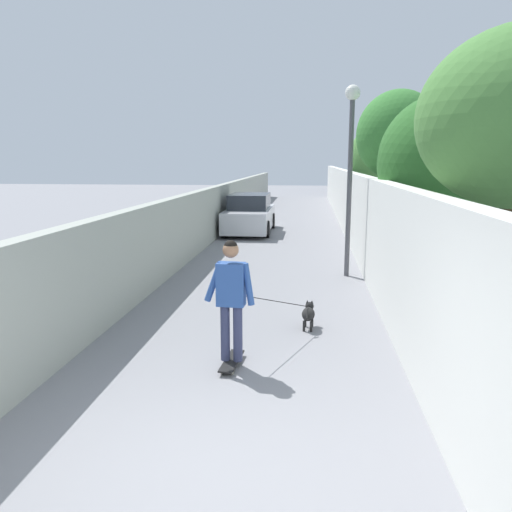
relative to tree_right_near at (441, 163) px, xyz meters
name	(u,v)px	position (x,y,z in m)	size (l,w,h in m)	color
ground_plane	(281,239)	(6.50, 3.87, -2.79)	(80.00, 80.00, 0.00)	gray
wall_left	(201,219)	(4.50, 6.39, -1.84)	(48.00, 0.30, 1.90)	#999E93
fence_right	(357,213)	(4.50, 1.35, -1.57)	(48.00, 0.30, 2.43)	silver
tree_right_near	(441,163)	(0.00, 0.00, 0.00)	(2.74, 2.74, 4.27)	brown
tree_right_mid	(380,160)	(11.50, -0.24, 0.09)	(2.83, 2.83, 4.47)	brown
tree_right_distant	(398,135)	(5.50, 0.04, 0.86)	(2.70, 2.70, 5.09)	brown
lamp_post	(351,149)	(0.86, 1.90, 0.33)	(0.36, 0.36, 4.59)	#4C4C51
skateboard	(232,361)	(-4.94, 3.89, -2.72)	(0.81, 0.26, 0.08)	black
person_skateboarder	(231,291)	(-4.94, 3.89, -1.70)	(0.25, 0.71, 1.71)	#333859
dog	(308,313)	(-3.25, 2.83, -2.51)	(1.99, 1.19, 1.06)	black
car_near	(250,215)	(8.18, 5.24, -2.07)	(4.29, 1.80, 1.54)	silver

